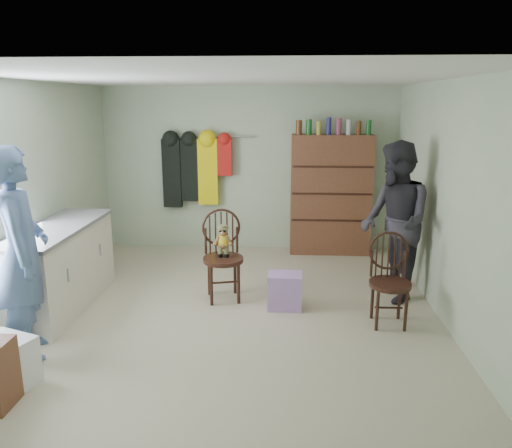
# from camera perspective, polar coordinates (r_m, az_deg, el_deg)

# --- Properties ---
(ground_plane) EXTENTS (5.00, 5.00, 0.00)m
(ground_plane) POSITION_cam_1_polar(r_m,az_deg,el_deg) (5.67, -2.69, -9.82)
(ground_plane) COLOR beige
(ground_plane) RESTS_ON ground
(room_walls) EXTENTS (5.00, 5.00, 5.00)m
(room_walls) POSITION_cam_1_polar(r_m,az_deg,el_deg) (5.76, -2.30, 6.91)
(room_walls) COLOR #B7C6A6
(room_walls) RESTS_ON ground
(counter) EXTENTS (0.64, 1.86, 0.94)m
(counter) POSITION_cam_1_polar(r_m,az_deg,el_deg) (6.02, -21.59, -4.57)
(counter) COLOR silver
(counter) RESTS_ON ground
(plastic_tub) EXTENTS (0.55, 0.53, 0.41)m
(plastic_tub) POSITION_cam_1_polar(r_m,az_deg,el_deg) (4.66, -27.03, -14.13)
(plastic_tub) COLOR white
(plastic_tub) RESTS_ON ground
(chair_front) EXTENTS (0.56, 0.56, 1.06)m
(chair_front) POSITION_cam_1_polar(r_m,az_deg,el_deg) (5.83, -3.83, -2.91)
(chair_front) COLOR #371C13
(chair_front) RESTS_ON ground
(chair_far) EXTENTS (0.43, 0.43, 0.96)m
(chair_far) POSITION_cam_1_polar(r_m,az_deg,el_deg) (5.36, 15.00, -5.76)
(chair_far) COLOR #371C13
(chair_far) RESTS_ON ground
(striped_bag) EXTENTS (0.39, 0.30, 0.40)m
(striped_bag) POSITION_cam_1_polar(r_m,az_deg,el_deg) (5.66, 3.33, -7.65)
(striped_bag) COLOR pink
(striped_bag) RESTS_ON ground
(person_left) EXTENTS (0.70, 0.83, 1.92)m
(person_left) POSITION_cam_1_polar(r_m,az_deg,el_deg) (4.89, -25.20, -3.10)
(person_left) COLOR #56709F
(person_left) RESTS_ON ground
(person_right) EXTENTS (0.84, 1.01, 1.85)m
(person_right) POSITION_cam_1_polar(r_m,az_deg,el_deg) (5.95, 15.57, 0.25)
(person_right) COLOR #2D2B33
(person_right) RESTS_ON ground
(dresser) EXTENTS (1.20, 0.39, 2.05)m
(dresser) POSITION_cam_1_polar(r_m,az_deg,el_deg) (7.61, 8.53, 3.41)
(dresser) COLOR brown
(dresser) RESTS_ON ground
(coat_rack) EXTENTS (1.42, 0.12, 1.09)m
(coat_rack) POSITION_cam_1_polar(r_m,az_deg,el_deg) (7.74, -7.04, 6.16)
(coat_rack) COLOR #99999E
(coat_rack) RESTS_ON ground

